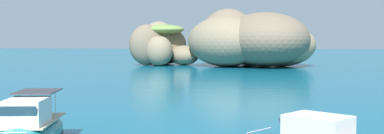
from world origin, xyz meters
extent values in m
ellipsoid|color=#9E8966|center=(-1.09, 73.05, 3.11)|extent=(10.26, 10.36, 6.21)
ellipsoid|color=#756651|center=(3.98, 69.75, 4.44)|extent=(18.25, 21.32, 8.88)
ellipsoid|color=#756651|center=(-2.04, 72.18, 4.82)|extent=(12.18, 11.53, 9.64)
ellipsoid|color=#84755B|center=(-2.28, 69.26, 4.14)|extent=(17.91, 18.23, 8.28)
ellipsoid|color=#84755B|center=(1.34, 73.83, 3.84)|extent=(8.95, 9.44, 7.68)
ellipsoid|color=#9E8966|center=(6.83, 70.62, 3.49)|extent=(15.54, 15.99, 6.99)
ellipsoid|color=olive|center=(1.65, 72.99, 7.57)|extent=(10.53, 9.58, 2.10)
ellipsoid|color=#84755B|center=(-14.38, 74.88, 3.82)|extent=(6.65, 8.00, 7.64)
ellipsoid|color=#84755B|center=(-13.35, 75.51, 3.44)|extent=(9.82, 9.78, 6.88)
ellipsoid|color=#756651|center=(-15.80, 71.26, 3.51)|extent=(7.84, 7.34, 7.02)
ellipsoid|color=#84755B|center=(-9.65, 72.84, 1.70)|extent=(7.59, 7.68, 3.40)
ellipsoid|color=#84755B|center=(-13.43, 69.86, 2.52)|extent=(6.60, 6.60, 5.04)
ellipsoid|color=olive|center=(-13.01, 72.66, 6.17)|extent=(6.80, 6.18, 1.71)
cube|color=silver|center=(3.35, 7.70, 1.62)|extent=(2.44, 2.36, 0.98)
cube|color=#2D4756|center=(2.57, 8.31, 1.71)|extent=(1.02, 1.22, 0.52)
cylinder|color=silver|center=(1.48, 9.15, 1.28)|extent=(0.93, 1.18, 0.04)
cube|color=#C6B793|center=(-7.95, 10.81, 1.15)|extent=(2.48, 4.26, 0.06)
cube|color=silver|center=(-7.80, 9.90, 1.69)|extent=(1.84, 2.26, 1.02)
cube|color=#2D4756|center=(-7.63, 8.88, 1.79)|extent=(1.44, 0.47, 0.55)
cylinder|color=silver|center=(-7.40, 7.46, 1.33)|extent=(1.52, 0.28, 0.04)
cube|color=#333338|center=(-8.07, 11.53, 2.32)|extent=(2.04, 2.44, 0.04)
cylinder|color=silver|center=(-7.31, 11.65, 1.73)|extent=(0.03, 0.03, 1.17)
cylinder|color=silver|center=(-8.82, 11.40, 1.73)|extent=(0.03, 0.03, 1.17)
camera|label=1|loc=(0.96, -8.02, 4.63)|focal=44.04mm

